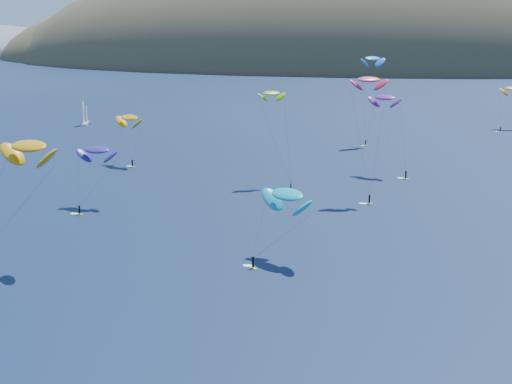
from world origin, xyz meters
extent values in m
ellipsoid|color=#3D3526|center=(20.00, 560.00, -12.60)|extent=(600.00, 300.00, 210.00)
ellipsoid|color=#3D3526|center=(-140.00, 590.00, -7.20)|extent=(340.00, 240.00, 120.00)
ellipsoid|color=slate|center=(-340.00, 720.00, -2.64)|extent=(240.00, 180.00, 44.00)
cube|color=silver|center=(-74.54, 203.25, 0.32)|extent=(3.38, 6.99, 0.81)
cylinder|color=silver|center=(-74.54, 203.70, 5.04)|extent=(0.13, 0.13, 9.46)
cube|color=#D0FF1C|center=(-33.80, 136.59, 0.04)|extent=(1.57, 1.14, 0.09)
cylinder|color=black|center=(-33.80, 136.59, 1.01)|extent=(0.36, 0.36, 1.65)
sphere|color=#8C6047|center=(-33.80, 136.59, 1.97)|extent=(0.28, 0.28, 0.28)
ellipsoid|color=#D0910A|center=(-35.62, 140.72, 12.47)|extent=(10.05, 8.16, 5.10)
ellipsoid|color=#CC890B|center=(-25.63, 64.78, 18.96)|extent=(12.00, 8.55, 6.09)
cube|color=#D0FF1C|center=(10.48, 117.81, 0.04)|extent=(1.31, 0.92, 0.07)
cylinder|color=black|center=(10.48, 117.81, 0.84)|extent=(0.30, 0.30, 1.37)
sphere|color=#8C6047|center=(10.48, 117.81, 1.63)|extent=(0.23, 0.23, 0.23)
ellipsoid|color=#7BC308|center=(4.78, 125.98, 21.29)|extent=(6.96, 5.53, 3.53)
cube|color=#D0FF1C|center=(26.51, 178.00, 0.04)|extent=(1.30, 1.20, 0.08)
cylinder|color=black|center=(26.51, 178.00, 0.90)|extent=(0.32, 0.32, 1.47)
sphere|color=#8C6047|center=(26.51, 178.00, 1.76)|extent=(0.25, 0.25, 0.25)
ellipsoid|color=blue|center=(27.65, 183.45, 26.00)|extent=(9.19, 8.70, 4.83)
cube|color=#D0FF1C|center=(10.44, 66.10, 0.04)|extent=(1.51, 1.39, 0.09)
cylinder|color=black|center=(10.44, 66.10, 1.04)|extent=(0.37, 0.37, 1.70)
sphere|color=#8C6047|center=(10.44, 66.10, 2.03)|extent=(0.29, 0.29, 0.29)
ellipsoid|color=#0693AD|center=(15.07, 72.34, 10.79)|extent=(11.08, 10.50, 5.83)
cube|color=#D0FF1C|center=(36.93, 134.14, 0.05)|extent=(1.69, 1.07, 0.09)
cylinder|color=black|center=(36.93, 134.14, 1.07)|extent=(0.38, 0.38, 1.75)
sphere|color=#8C6047|center=(36.93, 134.14, 2.09)|extent=(0.29, 0.29, 0.29)
ellipsoid|color=#621884|center=(31.17, 141.82, 18.95)|extent=(9.14, 6.78, 4.63)
cube|color=#D0FF1C|center=(28.33, 109.05, 0.04)|extent=(1.68, 0.85, 0.09)
cylinder|color=black|center=(28.33, 109.05, 1.05)|extent=(0.38, 0.38, 1.72)
sphere|color=#8C6047|center=(28.33, 109.05, 2.05)|extent=(0.29, 0.29, 0.29)
ellipsoid|color=#C1254F|center=(27.19, 115.30, 25.75)|extent=(8.34, 5.38, 4.29)
cube|color=#D0FF1C|center=(-29.33, 91.08, 0.04)|extent=(1.57, 0.60, 0.08)
cylinder|color=black|center=(-29.33, 91.08, 1.01)|extent=(0.36, 0.36, 1.64)
sphere|color=#8C6047|center=(-29.33, 91.08, 1.96)|extent=(0.28, 0.28, 0.28)
ellipsoid|color=navy|center=(-28.42, 99.67, 11.70)|extent=(9.15, 4.94, 4.90)
cube|color=#D0FF1C|center=(71.52, 211.81, 0.04)|extent=(1.33, 0.47, 0.07)
cylinder|color=black|center=(71.52, 211.81, 0.85)|extent=(0.31, 0.31, 1.39)
sphere|color=#8C6047|center=(71.52, 211.81, 1.66)|extent=(0.23, 0.23, 0.23)
camera|label=1|loc=(28.36, -39.57, 39.64)|focal=50.00mm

